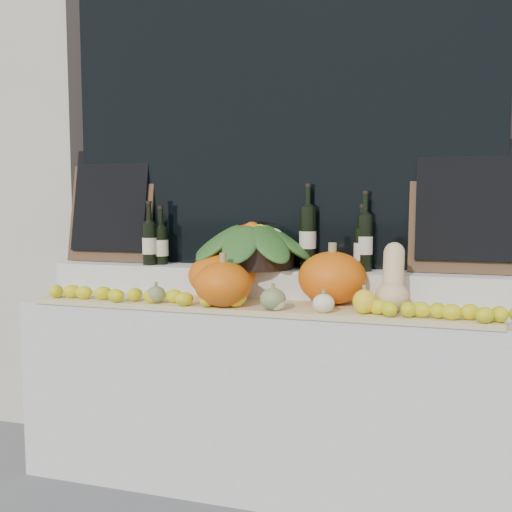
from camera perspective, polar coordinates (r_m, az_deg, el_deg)
storefront_facade at (r=3.50m, az=3.97°, el=19.98°), size 7.00×0.94×4.50m
display_sill at (r=2.84m, az=0.44°, el=-13.63°), size 2.30×0.55×0.88m
rear_tier at (r=2.86m, az=1.29°, el=-2.78°), size 2.30×0.25×0.16m
straw_bedding at (r=2.61m, az=-0.31°, el=-5.08°), size 2.10×0.32×0.02m
pumpkin_left at (r=2.76m, az=-3.41°, el=-1.95°), size 0.43×0.43×0.22m
pumpkin_right at (r=2.61m, az=7.62°, el=-2.18°), size 0.41×0.41×0.24m
pumpkin_center at (r=2.53m, az=-3.31°, el=-2.83°), size 0.31×0.31×0.20m
butternut_squash at (r=2.51m, az=13.53°, el=-2.53°), size 0.14×0.21×0.29m
decorative_gourds at (r=2.48m, az=0.78°, el=-4.21°), size 1.04×0.14×0.15m
lemon_heap at (r=2.50m, az=-1.05°, el=-4.52°), size 2.20×0.16×0.06m
produce_bowl at (r=2.85m, az=-0.41°, el=1.12°), size 0.65×0.65×0.24m
wine_bottle_far_left at (r=3.03m, az=-10.60°, el=1.30°), size 0.08×0.08×0.33m
wine_bottle_near_left at (r=3.04m, az=-9.47°, el=1.10°), size 0.08×0.08×0.31m
wine_bottle_tall at (r=2.83m, az=5.19°, el=1.91°), size 0.08×0.08×0.42m
wine_bottle_near_right at (r=2.75m, az=10.82°, el=1.38°), size 0.08×0.08×0.38m
wine_bottle_far_right at (r=2.76m, az=10.53°, el=0.73°), size 0.08×0.08×0.32m
chalkboard_left at (r=3.25m, az=-14.29°, el=5.12°), size 0.50×0.14×0.61m
chalkboard_right at (r=2.80m, az=20.22°, el=4.92°), size 0.50×0.14×0.61m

